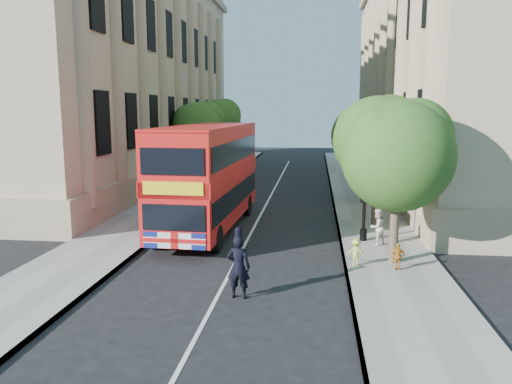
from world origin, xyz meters
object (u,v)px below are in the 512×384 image
(box_van, at_px, (218,192))
(woman_pedestrian, at_px, (377,227))
(lamp_post, at_px, (365,185))
(police_constable, at_px, (239,267))
(double_decker_bus, at_px, (208,174))

(box_van, bearing_deg, woman_pedestrian, -35.19)
(lamp_post, relative_size, police_constable, 2.65)
(lamp_post, distance_m, double_decker_bus, 7.26)
(box_van, bearing_deg, police_constable, -76.32)
(lamp_post, xyz_separation_m, police_constable, (-4.34, -6.87, -1.54))
(woman_pedestrian, bearing_deg, double_decker_bus, -57.46)
(lamp_post, height_order, double_decker_bus, lamp_post)
(double_decker_bus, relative_size, woman_pedestrian, 6.94)
(police_constable, relative_size, woman_pedestrian, 1.28)
(box_van, height_order, police_constable, box_van)
(lamp_post, bearing_deg, double_decker_bus, 166.92)
(double_decker_bus, height_order, box_van, double_decker_bus)
(lamp_post, distance_m, police_constable, 8.26)
(box_van, xyz_separation_m, woman_pedestrian, (7.72, -5.37, -0.40))
(lamp_post, xyz_separation_m, woman_pedestrian, (0.48, -0.67, -1.63))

